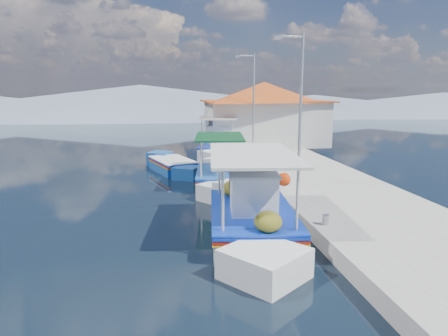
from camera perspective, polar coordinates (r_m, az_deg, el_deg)
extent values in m
plane|color=black|center=(14.41, -4.97, -6.65)|extent=(160.00, 160.00, 0.00)
cube|color=#B0AEA4|center=(21.18, 10.29, -0.40)|extent=(5.00, 44.00, 0.50)
cylinder|color=#A5A8AD|center=(12.18, 14.05, -7.04)|extent=(0.20, 0.20, 0.30)
cylinder|color=#A5A8AD|center=(16.75, 7.73, -1.91)|extent=(0.20, 0.20, 0.30)
cylinder|color=#A5A8AD|center=(22.48, 3.65, 1.44)|extent=(0.20, 0.20, 0.30)
cylinder|color=#A5A8AD|center=(28.32, 1.24, 3.41)|extent=(0.20, 0.20, 0.30)
cube|color=white|center=(12.56, 3.90, -8.17)|extent=(2.82, 4.87, 1.02)
cube|color=white|center=(15.36, 0.42, -4.09)|extent=(2.39, 2.39, 1.12)
cube|color=white|center=(9.96, 9.24, -13.55)|extent=(2.32, 2.32, 0.96)
cube|color=#0D30AC|center=(12.41, 3.92, -6.12)|extent=(2.91, 5.01, 0.06)
cube|color=#A0180D|center=(12.44, 3.92, -6.49)|extent=(2.91, 5.01, 0.05)
cube|color=gold|center=(12.46, 3.91, -6.82)|extent=(2.91, 5.01, 0.04)
cube|color=#0D30AC|center=(12.39, 3.93, -5.78)|extent=(2.92, 4.97, 0.05)
cube|color=brown|center=(12.40, 3.93, -5.93)|extent=(2.62, 4.75, 0.05)
cube|color=white|center=(11.95, 4.43, -3.65)|extent=(1.43, 1.52, 1.18)
cube|color=silver|center=(11.81, 4.47, -0.78)|extent=(1.56, 1.64, 0.06)
cylinder|color=beige|center=(13.80, -2.22, -0.51)|extent=(0.07, 0.07, 1.71)
cylinder|color=beige|center=(14.29, 5.20, -0.15)|extent=(0.07, 0.07, 1.71)
cylinder|color=beige|center=(10.10, 2.24, -4.77)|extent=(0.07, 0.07, 1.71)
cylinder|color=beige|center=(10.76, 11.96, -4.02)|extent=(0.07, 0.07, 1.71)
cube|color=silver|center=(12.02, 4.03, 1.92)|extent=(2.94, 4.88, 0.07)
ellipsoid|color=#515015|center=(13.60, 0.30, -3.06)|extent=(0.81, 0.90, 0.61)
ellipsoid|color=#515015|center=(14.30, 2.70, -2.57)|extent=(0.69, 0.75, 0.51)
ellipsoid|color=#515015|center=(10.66, 8.22, -7.31)|extent=(0.73, 0.80, 0.55)
sphere|color=#E63807|center=(13.14, 7.58, -1.42)|extent=(0.43, 0.43, 0.43)
cube|color=white|center=(18.54, -0.64, -1.93)|extent=(2.39, 3.90, 0.94)
cube|color=white|center=(20.89, -2.24, -0.15)|extent=(2.01, 2.01, 1.04)
cube|color=white|center=(16.28, 1.36, -3.75)|extent=(1.96, 1.96, 0.89)
cube|color=#0D30AC|center=(18.45, -0.64, -0.61)|extent=(2.46, 4.01, 0.06)
cube|color=#A0180D|center=(18.47, -0.64, -0.85)|extent=(2.46, 4.01, 0.05)
cube|color=gold|center=(18.48, -0.64, -1.06)|extent=(2.46, 4.01, 0.04)
cube|color=#1A51A0|center=(18.44, -0.64, -0.40)|extent=(2.47, 3.98, 0.05)
cube|color=brown|center=(18.44, -0.64, -0.49)|extent=(2.22, 3.80, 0.05)
cylinder|color=beige|center=(19.64, -3.97, 2.54)|extent=(0.07, 0.07, 1.59)
cylinder|color=beige|center=(19.98, 0.53, 2.71)|extent=(0.07, 0.07, 1.59)
cylinder|color=beige|center=(16.63, -2.05, 1.04)|extent=(0.07, 0.07, 1.59)
cylinder|color=beige|center=(17.03, 3.19, 1.27)|extent=(0.07, 0.07, 1.59)
cube|color=#0C3E1E|center=(18.19, -0.65, 4.43)|extent=(2.49, 3.91, 0.07)
cube|color=#1A51A0|center=(22.05, -7.21, 0.00)|extent=(2.59, 3.49, 0.87)
cube|color=#1A51A0|center=(23.99, -5.63, 1.18)|extent=(1.58, 1.58, 0.96)
cube|color=#1A51A0|center=(20.19, -9.04, -1.06)|extent=(1.54, 1.54, 0.82)
cube|color=#0D30AC|center=(21.98, -7.24, 1.04)|extent=(2.67, 3.60, 0.05)
cube|color=#A0180D|center=(22.00, -7.24, 0.85)|extent=(2.67, 3.60, 0.05)
cube|color=gold|center=(22.01, -7.23, 0.68)|extent=(2.67, 3.60, 0.04)
cube|color=white|center=(21.97, -7.24, 1.20)|extent=(2.67, 3.57, 0.05)
cube|color=brown|center=(21.98, -7.24, 1.13)|extent=(2.45, 3.39, 0.05)
cube|color=white|center=(27.35, -0.81, 2.29)|extent=(3.04, 4.79, 1.05)
cube|color=white|center=(30.16, -2.44, 3.34)|extent=(2.33, 2.33, 1.16)
cube|color=white|center=(24.63, 1.12, 1.33)|extent=(2.27, 2.27, 1.00)
cube|color=#0D30AC|center=(27.28, -0.81, 3.30)|extent=(3.13, 4.93, 0.07)
cube|color=#A0180D|center=(27.29, -0.81, 3.11)|extent=(3.13, 4.93, 0.06)
cube|color=gold|center=(27.30, -0.81, 2.95)|extent=(3.13, 4.93, 0.04)
cube|color=#0D30AC|center=(27.27, -0.81, 3.46)|extent=(3.15, 4.89, 0.06)
cube|color=brown|center=(27.27, -0.81, 3.39)|extent=(2.84, 4.67, 0.06)
cube|color=white|center=(26.88, -0.61, 4.59)|extent=(1.50, 1.63, 1.22)
cube|color=silver|center=(26.82, -0.62, 5.93)|extent=(1.63, 1.76, 0.07)
cylinder|color=beige|center=(28.73, -3.68, 5.53)|extent=(0.08, 0.08, 1.77)
cylinder|color=beige|center=(29.22, -0.12, 5.64)|extent=(0.08, 0.08, 1.77)
cylinder|color=beige|center=(25.12, -1.62, 4.78)|extent=(0.08, 0.08, 1.77)
cylinder|color=beige|center=(25.69, 2.38, 4.91)|extent=(0.08, 0.08, 1.77)
cube|color=silver|center=(27.10, -0.82, 7.11)|extent=(3.15, 4.81, 0.08)
cube|color=silver|center=(29.63, 5.55, 6.32)|extent=(8.00, 6.00, 3.00)
cube|color=#B94719|center=(29.54, 5.61, 9.32)|extent=(8.64, 6.48, 0.10)
pyramid|color=#B94719|center=(29.53, 5.63, 10.58)|extent=(10.49, 10.49, 1.40)
cube|color=brown|center=(28.02, -1.96, 5.08)|extent=(0.06, 1.00, 2.00)
cube|color=#0D30AC|center=(30.45, -2.46, 6.67)|extent=(0.06, 1.20, 0.90)
cylinder|color=#A5A8AD|center=(16.60, 10.67, 7.83)|extent=(0.12, 0.12, 6.00)
cylinder|color=#A5A8AD|center=(16.55, 9.30, 17.75)|extent=(1.00, 0.08, 0.08)
cube|color=#A5A8AD|center=(16.41, 7.55, 17.68)|extent=(0.30, 0.14, 0.14)
cylinder|color=#A5A8AD|center=(25.29, 4.16, 8.97)|extent=(0.12, 0.12, 6.00)
cylinder|color=#A5A8AD|center=(25.26, 3.10, 15.45)|extent=(1.00, 0.08, 0.08)
cube|color=#A5A8AD|center=(25.17, 1.94, 15.36)|extent=(0.30, 0.14, 0.14)
cone|color=gray|center=(69.89, -11.58, 9.12)|extent=(96.00, 96.00, 5.50)
cone|color=gray|center=(74.35, 12.46, 8.53)|extent=(76.80, 76.80, 3.80)
cone|color=gray|center=(86.22, 28.41, 7.91)|extent=(89.60, 89.60, 4.20)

